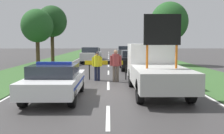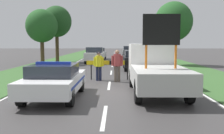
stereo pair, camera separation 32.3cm
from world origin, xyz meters
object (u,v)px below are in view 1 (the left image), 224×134
police_car (55,80)px  roadside_tree_near_right (169,22)px  traffic_cone_near_police (63,78)px  roadside_tree_mid_left (52,22)px  queued_car_sedan_black (132,60)px  work_truck (155,68)px  queued_car_van_white (91,55)px  pedestrian_civilian (116,63)px  queued_car_suv_grey (124,51)px  traffic_cone_centre_front (41,79)px  road_barrier (108,64)px  police_officer (97,64)px  roadside_tree_near_left (37,26)px  queued_car_sedan_silver (93,53)px

police_car → roadside_tree_near_right: (7.83, 14.86, 3.40)m
traffic_cone_near_police → roadside_tree_mid_left: (-3.65, 14.57, 4.09)m
queued_car_sedan_black → police_car: bearing=69.9°
work_truck → queued_car_van_white: size_ratio=1.39×
pedestrian_civilian → queued_car_suv_grey: (1.86, 24.80, -0.19)m
work_truck → roadside_tree_mid_left: size_ratio=0.92×
traffic_cone_centre_front → roadside_tree_mid_left: 15.76m
work_truck → traffic_cone_near_police: (-4.51, 2.45, -0.77)m
police_car → roadside_tree_mid_left: 19.21m
road_barrier → queued_car_van_white: (-1.82, 11.94, -0.06)m
traffic_cone_near_police → queued_car_sedan_black: bearing=58.1°
police_officer → queued_car_suv_grey: police_officer is taller
traffic_cone_near_police → traffic_cone_centre_front: size_ratio=1.00×
queued_car_sedan_black → traffic_cone_centre_front: bearing=53.8°
police_car → police_officer: police_officer is taller
queued_car_van_white → roadside_tree_mid_left: roadside_tree_mid_left is taller
traffic_cone_near_police → traffic_cone_centre_front: 1.15m
pedestrian_civilian → queued_car_suv_grey: 24.87m
traffic_cone_centre_front → queued_car_van_white: queued_car_van_white is taller
work_truck → traffic_cone_near_police: bearing=-29.2°
traffic_cone_centre_front → queued_car_van_white: size_ratio=0.15×
work_truck → road_barrier: size_ratio=2.10×
police_car → road_barrier: police_car is taller
road_barrier → queued_car_suv_grey: (2.32, 23.91, -0.07)m
road_barrier → roadside_tree_near_left: size_ratio=0.50×
traffic_cone_near_police → roadside_tree_near_left: bearing=111.0°
queued_car_van_white → roadside_tree_mid_left: 5.66m
road_barrier → queued_car_sedan_black: queued_car_sedan_black is taller
police_car → road_barrier: size_ratio=1.69×
police_car → police_officer: size_ratio=2.76×
traffic_cone_centre_front → queued_car_sedan_black: (5.39, 7.37, 0.50)m
traffic_cone_near_police → queued_car_suv_grey: (4.72, 25.22, 0.55)m
queued_car_sedan_silver → roadside_tree_near_left: (-4.93, -7.93, 2.98)m
police_car → pedestrian_civilian: pedestrian_civilian is taller
police_officer → roadside_tree_near_right: bearing=-109.9°
police_car → roadside_tree_near_left: 16.39m
work_truck → roadside_tree_near_right: bearing=-106.0°
traffic_cone_centre_front → roadside_tree_near_left: roadside_tree_near_left is taller
roadside_tree_near_left → queued_car_suv_grey: bearing=56.3°
queued_car_suv_grey → roadside_tree_near_left: bearing=56.3°
queued_car_suv_grey → roadside_tree_near_left: size_ratio=0.77×
queued_car_sedan_silver → roadside_tree_near_right: 11.92m
police_officer → traffic_cone_near_police: police_officer is taller
road_barrier → pedestrian_civilian: size_ratio=1.51×
traffic_cone_centre_front → queued_car_sedan_silver: size_ratio=0.15×
queued_car_suv_grey → roadside_tree_near_left: (-9.14, -13.69, 2.90)m
pedestrian_civilian → traffic_cone_near_police: bearing=168.2°
queued_car_suv_grey → police_car: bearing=81.5°
queued_car_sedan_silver → roadside_tree_near_right: (7.71, -8.45, 3.34)m
roadside_tree_mid_left → traffic_cone_centre_front: bearing=-80.2°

